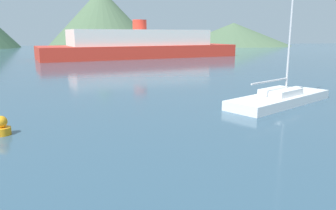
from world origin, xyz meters
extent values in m
cube|color=white|center=(6.66, 18.27, 0.25)|extent=(7.69, 5.46, 0.51)
cube|color=white|center=(6.66, 18.27, 0.68)|extent=(2.71, 2.40, 0.35)
cylinder|color=#BCBCC1|center=(7.16, 18.54, 4.72)|extent=(0.12, 0.12, 8.43)
cylinder|color=#BCBCC1|center=(5.66, 17.74, 1.41)|extent=(3.05, 1.69, 0.10)
cube|color=red|center=(4.19, 57.24, 1.01)|extent=(33.75, 16.37, 2.02)
cube|color=silver|center=(4.19, 57.24, 3.28)|extent=(23.94, 12.81, 2.53)
cylinder|color=red|center=(4.19, 57.24, 5.34)|extent=(2.31, 2.31, 1.60)
cylinder|color=orange|center=(-7.21, 15.43, 0.15)|extent=(0.67, 0.67, 0.30)
sphere|color=orange|center=(-7.21, 15.43, 0.53)|extent=(0.47, 0.47, 0.47)
cone|color=#4C6647|center=(-0.17, 112.79, 8.97)|extent=(34.50, 34.50, 17.94)
cone|color=#4C6647|center=(42.98, 107.06, 3.72)|extent=(37.81, 37.81, 7.45)
camera|label=1|loc=(-3.58, 1.94, 3.90)|focal=35.00mm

